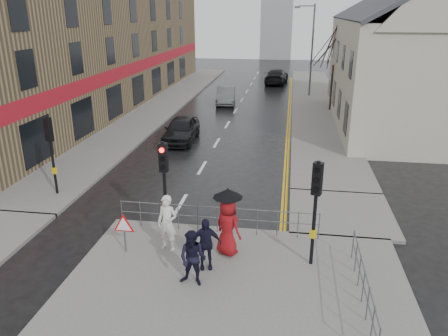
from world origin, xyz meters
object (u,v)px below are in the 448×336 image
(pedestrian_with_umbrella, at_px, (228,220))
(car_mid, at_px, (226,95))
(pedestrian_a, at_px, (167,223))
(pedestrian_d, at_px, (205,244))
(pedestrian_b, at_px, (193,258))
(car_parked, at_px, (181,130))

(pedestrian_with_umbrella, distance_m, car_mid, 24.77)
(pedestrian_a, bearing_deg, pedestrian_with_umbrella, 15.72)
(car_mid, bearing_deg, pedestrian_d, -88.95)
(pedestrian_b, height_order, pedestrian_with_umbrella, pedestrian_with_umbrella)
(pedestrian_with_umbrella, xyz_separation_m, car_parked, (-4.72, 12.77, -0.58))
(pedestrian_with_umbrella, xyz_separation_m, pedestrian_d, (-0.55, -0.94, -0.35))
(pedestrian_a, relative_size, pedestrian_with_umbrella, 0.84)
(pedestrian_with_umbrella, height_order, car_mid, pedestrian_with_umbrella)
(pedestrian_b, bearing_deg, car_mid, 105.15)
(pedestrian_b, xyz_separation_m, car_mid, (-2.98, 26.32, -0.27))
(car_mid, bearing_deg, pedestrian_with_umbrella, -87.42)
(car_mid, bearing_deg, pedestrian_b, -89.59)
(pedestrian_b, bearing_deg, car_parked, 113.96)
(pedestrian_a, height_order, pedestrian_d, pedestrian_a)
(pedestrian_b, xyz_separation_m, car_parked, (-3.99, 14.61, -0.24))
(pedestrian_d, distance_m, car_parked, 14.34)
(pedestrian_with_umbrella, relative_size, car_mid, 0.52)
(car_parked, xyz_separation_m, car_mid, (1.01, 11.71, -0.03))
(pedestrian_a, bearing_deg, car_mid, 108.47)
(pedestrian_d, bearing_deg, pedestrian_b, -114.82)
(pedestrian_d, xyz_separation_m, car_parked, (-4.18, 13.72, -0.23))
(pedestrian_with_umbrella, height_order, pedestrian_d, pedestrian_with_umbrella)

